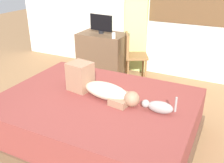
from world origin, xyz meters
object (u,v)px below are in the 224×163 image
at_px(chair_by_desk, 132,53).
at_px(cup, 114,36).
at_px(tv_monitor, 101,24).
at_px(desk, 103,52).
at_px(person_lying, 99,86).
at_px(bed, 97,119).
at_px(cat, 159,107).

bearing_deg(chair_by_desk, cup, -175.62).
bearing_deg(tv_monitor, chair_by_desk, -15.52).
bearing_deg(desk, person_lying, -62.94).
height_order(bed, desk, desk).
distance_m(bed, person_lying, 0.39).
bearing_deg(bed, person_lying, 95.81).
distance_m(desk, cup, 0.59).
xyz_separation_m(desk, chair_by_desk, (0.70, -0.20, 0.14)).
bearing_deg(chair_by_desk, tv_monitor, 164.48).
height_order(tv_monitor, cup, tv_monitor).
bearing_deg(bed, tv_monitor, 116.89).
distance_m(person_lying, desk, 2.14).
relative_size(person_lying, tv_monitor, 1.97).
bearing_deg(cat, cup, 127.93).
bearing_deg(person_lying, bed, -84.19).
bearing_deg(cup, cat, -52.07).
height_order(bed, cup, cup).
height_order(person_lying, chair_by_desk, person_lying).
bearing_deg(cat, chair_by_desk, 119.60).
height_order(desk, chair_by_desk, chair_by_desk).
relative_size(cup, chair_by_desk, 0.12).
bearing_deg(chair_by_desk, desk, 163.91).
bearing_deg(cup, chair_by_desk, 4.38).
xyz_separation_m(bed, desk, (-0.97, 1.98, 0.11)).
bearing_deg(person_lying, cup, 110.47).
relative_size(bed, cat, 6.29).
bearing_deg(cat, bed, -178.78).
distance_m(bed, cat, 0.80).
xyz_separation_m(tv_monitor, chair_by_desk, (0.72, -0.20, -0.41)).
xyz_separation_m(cat, cup, (-1.35, 1.73, 0.19)).
distance_m(desk, chair_by_desk, 0.74).
height_order(person_lying, cat, person_lying).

